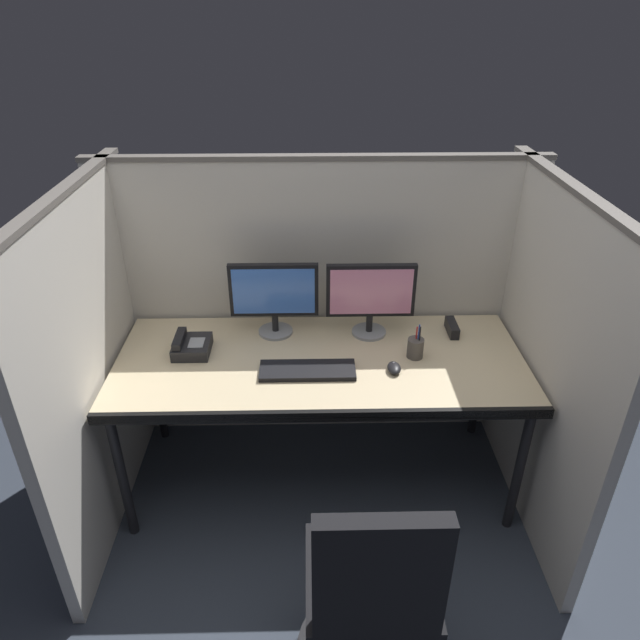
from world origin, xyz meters
The scene contains 13 objects.
ground_plane centered at (0.00, 0.00, 0.00)m, with size 8.00×8.00×0.00m, color #383F4C.
cubicle_partition_rear centered at (0.00, 0.74, 0.79)m, with size 2.21×0.06×1.57m.
cubicle_partition_left centered at (-0.99, 0.20, 0.79)m, with size 0.06×1.41×1.57m.
cubicle_partition_right centered at (0.99, 0.20, 0.79)m, with size 0.06×1.41×1.57m.
desk centered at (0.00, 0.29, 0.69)m, with size 1.90×0.80×0.74m.
office_chair centered at (0.15, -0.71, 0.36)m, with size 0.52×0.52×0.97m.
monitor_left centered at (-0.22, 0.54, 0.96)m, with size 0.43×0.17×0.37m.
monitor_right centered at (0.25, 0.53, 0.96)m, with size 0.43×0.17×0.37m.
keyboard_main centered at (-0.06, 0.19, 0.75)m, with size 0.43×0.15×0.02m, color black.
computer_mouse centered at (0.33, 0.19, 0.76)m, with size 0.06×0.10×0.04m.
red_stapler centered at (0.66, 0.52, 0.77)m, with size 0.04×0.15×0.06m, color black.
pen_cup centered at (0.44, 0.31, 0.79)m, with size 0.08×0.08×0.17m.
desk_phone centered at (-0.61, 0.37, 0.77)m, with size 0.17×0.19×0.09m.
Camera 1 is at (-0.05, -1.93, 2.22)m, focal length 32.25 mm.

